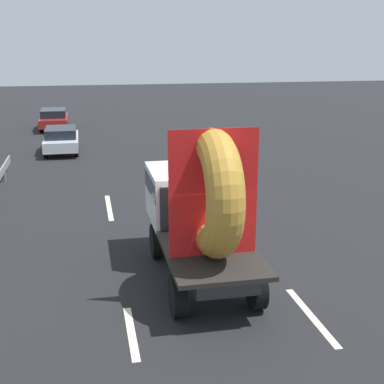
% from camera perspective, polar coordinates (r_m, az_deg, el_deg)
% --- Properties ---
extents(ground_plane, '(120.00, 120.00, 0.00)m').
position_cam_1_polar(ground_plane, '(13.10, 1.98, -9.13)').
color(ground_plane, black).
extents(flatbed_truck, '(2.02, 5.22, 3.85)m').
position_cam_1_polar(flatbed_truck, '(12.59, 0.72, -1.23)').
color(flatbed_truck, black).
rests_on(flatbed_truck, ground_plane).
extents(distant_sedan, '(1.69, 3.93, 1.28)m').
position_cam_1_polar(distant_sedan, '(28.19, -13.87, 5.55)').
color(distant_sedan, black).
rests_on(distant_sedan, ground_plane).
extents(lane_dash_left_near, '(0.16, 2.04, 0.01)m').
position_cam_1_polar(lane_dash_left_near, '(10.88, -6.54, -14.79)').
color(lane_dash_left_near, beige).
rests_on(lane_dash_left_near, ground_plane).
extents(lane_dash_left_far, '(0.16, 2.92, 0.01)m').
position_cam_1_polar(lane_dash_left_far, '(18.56, -8.91, -1.64)').
color(lane_dash_left_far, beige).
rests_on(lane_dash_left_far, ground_plane).
extents(lane_dash_right_near, '(0.16, 2.51, 0.01)m').
position_cam_1_polar(lane_dash_right_near, '(11.65, 12.72, -12.89)').
color(lane_dash_right_near, beige).
rests_on(lane_dash_right_near, ground_plane).
extents(lane_dash_right_far, '(0.16, 2.19, 0.01)m').
position_cam_1_polar(lane_dash_right_far, '(18.98, 2.50, -1.06)').
color(lane_dash_right_far, beige).
rests_on(lane_dash_right_far, ground_plane).
extents(oncoming_car, '(1.72, 4.02, 1.31)m').
position_cam_1_polar(oncoming_car, '(35.84, -14.62, 7.66)').
color(oncoming_car, black).
rests_on(oncoming_car, ground_plane).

